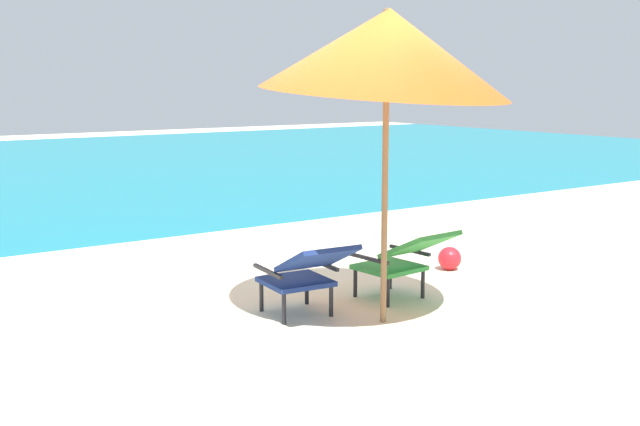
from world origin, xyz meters
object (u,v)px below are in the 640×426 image
object	(u,v)px
lounge_chair_right	(403,257)
lounge_chair_left	(306,271)
beach_ball	(450,258)
beach_umbrella_center	(387,51)

from	to	relation	value
lounge_chair_right	lounge_chair_left	bearing A→B (deg)	176.68
lounge_chair_left	lounge_chair_right	distance (m)	1.00
lounge_chair_right	beach_ball	world-z (taller)	lounge_chair_right
lounge_chair_left	beach_ball	distance (m)	2.26
lounge_chair_left	beach_umbrella_center	xyz separation A→B (m)	(0.48, -0.41, 1.76)
lounge_chair_left	beach_umbrella_center	world-z (taller)	beach_umbrella_center
lounge_chair_left	beach_ball	world-z (taller)	lounge_chair_left
beach_umbrella_center	beach_ball	world-z (taller)	beach_umbrella_center
lounge_chair_left	lounge_chair_right	world-z (taller)	same
lounge_chair_right	beach_ball	size ratio (longest dim) A/B	3.79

